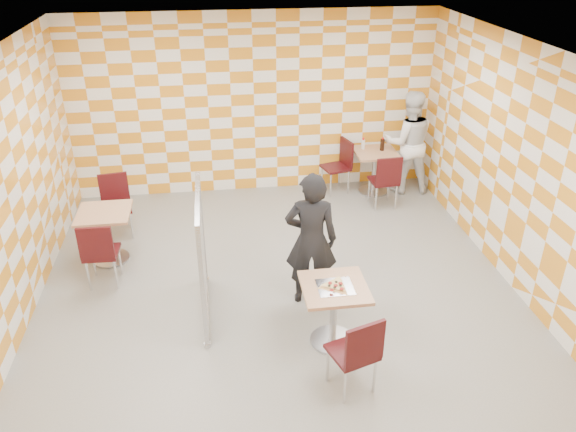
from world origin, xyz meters
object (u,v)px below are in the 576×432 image
Objects in this scene: man_dark at (311,240)px; sport_bottle at (363,144)px; chair_empty_near at (99,250)px; soda_bottle at (382,145)px; chair_main_front at (358,351)px; second_table at (375,165)px; chair_second_front at (386,178)px; partition at (202,256)px; chair_second_side at (341,162)px; main_table at (334,304)px; empty_table at (106,228)px; man_white at (408,142)px; chair_empty_far at (116,200)px.

sport_bottle is at bearing -105.71° from man_dark.
soda_bottle is at bearing 28.32° from chair_empty_near.
chair_main_front is 1.65m from man_dark.
second_table is 0.81× the size of chair_second_front.
soda_bottle reaches higher than chair_main_front.
chair_second_side is at bearing 53.17° from partition.
chair_main_front is 4.02× the size of soda_bottle.
soda_bottle reaches higher than main_table.
second_table is 0.81× the size of chair_main_front.
chair_empty_near is at bearing -151.68° from soda_bottle.
chair_empty_near is (-2.69, 1.47, 0.04)m from main_table.
empty_table is at bearing -156.06° from sport_bottle.
sport_bottle is 0.32m from soda_bottle.
partition is at bearing 12.38° from man_dark.
second_table is 4.78m from chair_main_front.
partition is at bearing 151.75° from main_table.
man_dark is (-0.11, 0.82, 0.35)m from main_table.
partition is at bearing -134.14° from second_table.
soda_bottle is at bearing 21.12° from empty_table.
empty_table is 0.81× the size of chair_second_side.
man_dark reaches higher than sport_bottle.
main_table is at bearing 107.22° from man_dark.
chair_second_side is 4.02× the size of soda_bottle.
man_white is 7.68× the size of soda_bottle.
chair_main_front reaches higher than empty_table.
chair_empty_near is 1.50m from partition.
chair_second_side reaches higher than empty_table.
man_dark is at bearing 97.82° from main_table.
chair_main_front is at bearing 105.56° from man_dark.
second_table is 0.48× the size of partition.
chair_second_side is 0.49m from sport_bottle.
chair_empty_near is at bearing -88.97° from empty_table.
chair_second_front and chair_second_side have the same top height.
sport_bottle is at bearing 71.11° from main_table.
man_white is (2.07, 3.76, 0.37)m from main_table.
partition reaches higher than main_table.
empty_table is at bearing 91.03° from chair_empty_near.
chair_second_front is at bearing -116.00° from man_dark.
partition is 1.29m from man_dark.
chair_empty_near is at bearing 151.05° from partition.
man_white is at bearing 10.19° from chair_empty_far.
chair_second_side is 1.18m from man_white.
chair_main_front is 1.00× the size of chair_empty_far.
second_table is at bearing 11.50° from chair_empty_far.
man_dark reaches higher than partition.
chair_main_front is at bearing -85.56° from main_table.
chair_empty_near is at bearing -151.45° from second_table.
soda_bottle is at bearing -21.31° from sport_bottle.
chair_second_front is 2.85m from man_dark.
soda_bottle is at bearing -7.33° from chair_second_side.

